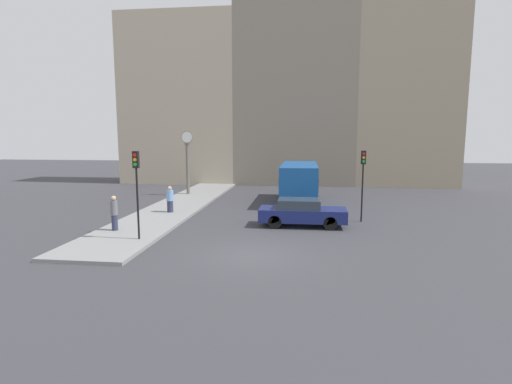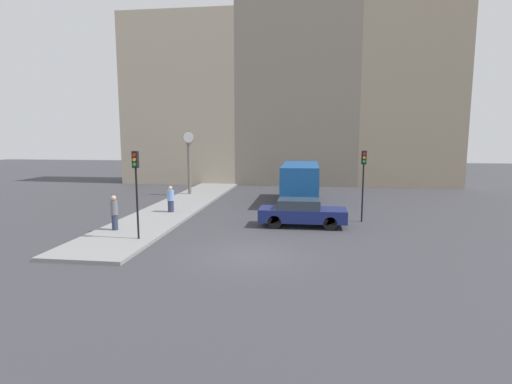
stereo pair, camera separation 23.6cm
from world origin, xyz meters
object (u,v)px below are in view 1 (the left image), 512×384
(sedan_car, at_px, (302,212))
(street_clock, at_px, (188,161))
(bus_distant, at_px, (299,181))
(traffic_light_near, at_px, (137,177))
(pedestrian_grey_jacket, at_px, (114,213))
(pedestrian_blue_stripe, at_px, (170,199))
(traffic_light_far, at_px, (363,171))

(sedan_car, bearing_deg, street_clock, 132.71)
(sedan_car, height_order, bus_distant, bus_distant)
(traffic_light_near, height_order, pedestrian_grey_jacket, traffic_light_near)
(bus_distant, relative_size, traffic_light_near, 1.82)
(sedan_car, distance_m, bus_distant, 7.89)
(sedan_car, xyz_separation_m, traffic_light_near, (-7.41, -4.22, 2.27))
(bus_distant, distance_m, pedestrian_blue_stripe, 9.68)
(traffic_light_far, relative_size, pedestrian_blue_stripe, 2.49)
(traffic_light_far, distance_m, street_clock, 15.27)
(traffic_light_near, relative_size, pedestrian_grey_jacket, 2.30)
(traffic_light_near, xyz_separation_m, pedestrian_grey_jacket, (-1.90, 1.50, -1.99))
(traffic_light_far, relative_size, street_clock, 0.80)
(sedan_car, relative_size, bus_distant, 0.64)
(bus_distant, distance_m, traffic_light_far, 7.32)
(traffic_light_near, bearing_deg, traffic_light_far, 28.46)
(bus_distant, height_order, pedestrian_grey_jacket, bus_distant)
(traffic_light_far, xyz_separation_m, street_clock, (-12.70, 8.47, -0.08))
(sedan_car, xyz_separation_m, street_clock, (-9.32, 10.10, 2.04))
(street_clock, distance_m, pedestrian_blue_stripe, 8.12)
(bus_distant, height_order, traffic_light_near, traffic_light_near)
(pedestrian_grey_jacket, distance_m, pedestrian_blue_stripe, 5.14)
(sedan_car, distance_m, traffic_light_near, 8.82)
(bus_distant, distance_m, traffic_light_near, 14.10)
(street_clock, xyz_separation_m, pedestrian_blue_stripe, (1.16, -7.82, -1.85))
(bus_distant, distance_m, pedestrian_grey_jacket, 13.93)
(sedan_car, bearing_deg, pedestrian_blue_stripe, 164.38)
(sedan_car, height_order, traffic_light_far, traffic_light_far)
(traffic_light_far, bearing_deg, bus_distant, 120.34)
(bus_distant, xyz_separation_m, pedestrian_grey_jacket, (-9.05, -10.57, -0.57))
(sedan_car, xyz_separation_m, pedestrian_blue_stripe, (-8.16, 2.28, 0.19))
(pedestrian_blue_stripe, bearing_deg, traffic_light_near, -83.44)
(pedestrian_blue_stripe, bearing_deg, street_clock, 98.47)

